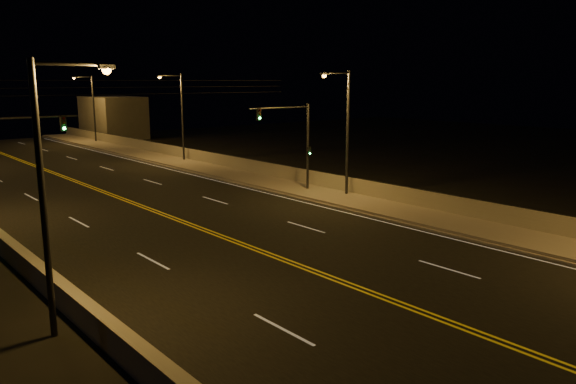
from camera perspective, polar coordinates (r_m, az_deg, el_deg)
road at (r=28.06m, az=-5.78°, el=-4.89°), size 18.00×120.00×0.02m
sidewalk at (r=35.03m, az=8.97°, el=-1.48°), size 3.60×120.00×0.30m
curb at (r=33.69m, az=6.87°, el=-2.06°), size 0.14×120.00×0.15m
parapet_wall at (r=36.13m, az=10.73°, el=-0.10°), size 0.30×120.00×1.00m
jersey_barrier at (r=24.24m, az=-24.29°, el=-7.36°), size 0.45×120.00×0.92m
distant_building_right at (r=81.90m, az=-17.35°, el=7.26°), size 6.00×10.00×5.64m
parapet_rail at (r=36.03m, az=10.76°, el=0.73°), size 0.06×120.00×0.06m
lane_markings at (r=28.00m, az=-5.70°, el=-4.90°), size 17.32×116.00×0.00m
streetlight_1 at (r=37.22m, az=5.78°, el=6.75°), size 2.55×0.28×8.42m
streetlight_2 at (r=54.73m, az=-10.97°, el=8.02°), size 2.55×0.28×8.42m
streetlight_3 at (r=74.89m, az=-19.36°, el=8.41°), size 2.55×0.28×8.42m
streetlight_4 at (r=18.13m, az=-22.91°, el=1.23°), size 2.55×0.28×8.42m
traffic_signal_right at (r=38.49m, az=0.94°, el=5.50°), size 5.11×0.31×6.23m
overhead_wires at (r=35.25m, az=-14.90°, el=10.25°), size 22.00×0.03×0.83m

